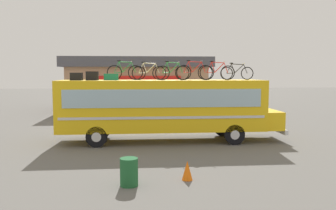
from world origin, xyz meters
TOP-DOWN VIEW (x-y plane):
  - ground_plane at (0.00, 0.00)m, footprint 120.00×120.00m
  - bus at (0.17, 0.00)m, footprint 10.98×2.62m
  - luggage_bag_1 at (-4.08, -0.22)m, footprint 0.55×0.44m
  - luggage_bag_2 at (-3.36, -0.09)m, footprint 0.57×0.42m
  - luggage_bag_3 at (-2.47, 0.19)m, footprint 0.69×0.41m
  - rooftop_bicycle_1 at (-1.81, 0.23)m, footprint 1.77×0.44m
  - rooftop_bicycle_2 at (-0.62, 0.29)m, footprint 1.71×0.44m
  - rooftop_bicycle_3 at (0.50, -0.30)m, footprint 1.67×0.44m
  - rooftop_bicycle_4 at (1.59, -0.23)m, footprint 1.81×0.44m
  - rooftop_bicycle_5 at (2.76, -0.08)m, footprint 1.78×0.44m
  - rooftop_bicycle_6 at (3.87, 0.31)m, footprint 1.73×0.44m
  - roadside_building at (-1.18, 15.55)m, footprint 12.79×8.71m
  - trash_bin at (-1.46, -6.75)m, footprint 0.54×0.54m
  - traffic_cone at (0.37, -6.34)m, footprint 0.34×0.34m

SIDE VIEW (x-z plane):
  - ground_plane at x=0.00m, z-range 0.00..0.00m
  - traffic_cone at x=0.37m, z-range 0.00..0.62m
  - trash_bin at x=-1.46m, z-range 0.00..0.85m
  - bus at x=0.17m, z-range 0.26..3.31m
  - roadside_building at x=-1.18m, z-range 0.06..4.81m
  - luggage_bag_3 at x=-2.47m, z-range 3.05..3.37m
  - luggage_bag_1 at x=-4.08m, z-range 3.05..3.42m
  - luggage_bag_2 at x=-3.36m, z-range 3.05..3.48m
  - rooftop_bicycle_6 at x=3.87m, z-range 2.98..3.86m
  - rooftop_bicycle_2 at x=-0.62m, z-range 2.98..3.89m
  - rooftop_bicycle_3 at x=0.50m, z-range 2.97..3.91m
  - rooftop_bicycle_5 at x=2.76m, z-range 2.97..3.92m
  - rooftop_bicycle_1 at x=-1.81m, z-range 2.97..3.94m
  - rooftop_bicycle_4 at x=1.59m, z-range 2.97..3.95m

